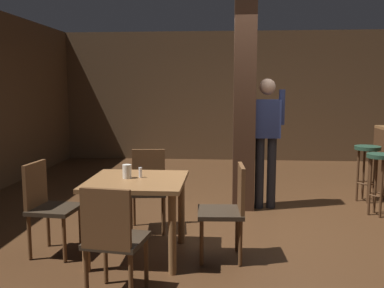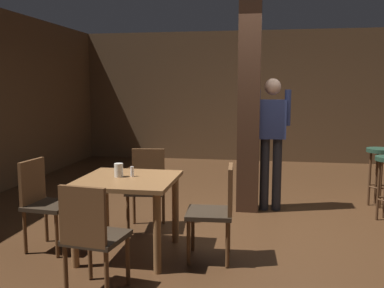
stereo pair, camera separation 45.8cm
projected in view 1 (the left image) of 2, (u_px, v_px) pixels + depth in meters
ground_plane at (259, 223)px, 5.09m from camera, size 10.80×10.80×0.00m
wall_back at (245, 96)px, 9.35m from camera, size 8.00×0.10×2.80m
pillar at (244, 103)px, 5.54m from camera, size 0.28×0.28×2.80m
dining_table at (137, 193)px, 4.04m from camera, size 0.90×0.90×0.75m
chair_west at (47, 203)px, 4.11m from camera, size 0.46×0.46×0.89m
chair_south at (113, 236)px, 3.19m from camera, size 0.47×0.47×0.89m
chair_north at (148, 185)px, 4.86m from camera, size 0.46×0.46×0.89m
chair_east at (229, 207)px, 3.99m from camera, size 0.44×0.44×0.89m
napkin_cup at (127, 171)px, 4.05m from camera, size 0.08×0.08×0.13m
salt_shaker at (140, 173)px, 4.08m from camera, size 0.03×0.03×0.10m
standing_person at (266, 134)px, 5.62m from camera, size 0.47×0.23×1.72m
bar_stool_near at (379, 170)px, 5.34m from camera, size 0.32×0.32×0.79m
bar_stool_mid at (367, 160)px, 6.00m from camera, size 0.35×0.35×0.79m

